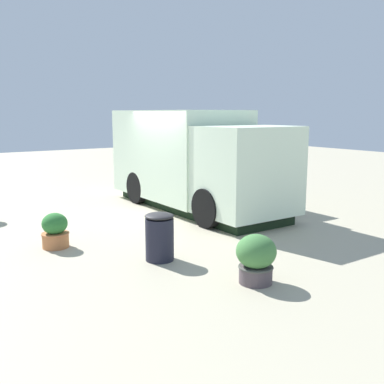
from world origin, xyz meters
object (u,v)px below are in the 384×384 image
(planter_flowering_near, at_px, (55,231))
(plaza_bench, at_px, (232,172))
(food_truck, at_px, (195,161))
(planter_flowering_far, at_px, (256,258))
(trash_bin, at_px, (160,236))

(planter_flowering_near, height_order, plaza_bench, planter_flowering_near)
(food_truck, xyz_separation_m, planter_flowering_far, (4.80, -2.23, -0.84))
(food_truck, bearing_deg, planter_flowering_near, -71.16)
(planter_flowering_near, distance_m, planter_flowering_far, 3.88)
(food_truck, relative_size, planter_flowering_near, 8.53)
(plaza_bench, height_order, trash_bin, trash_bin)
(food_truck, bearing_deg, trash_bin, -42.69)
(plaza_bench, distance_m, trash_bin, 8.85)
(food_truck, relative_size, planter_flowering_far, 7.59)
(planter_flowering_near, distance_m, trash_bin, 2.11)
(planter_flowering_far, xyz_separation_m, trash_bin, (-1.69, -0.64, 0.03))
(planter_flowering_far, relative_size, trash_bin, 0.89)
(food_truck, height_order, plaza_bench, food_truck)
(planter_flowering_far, xyz_separation_m, plaza_bench, (-7.69, 5.87, -0.02))
(food_truck, xyz_separation_m, plaza_bench, (-2.89, 3.64, -0.86))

